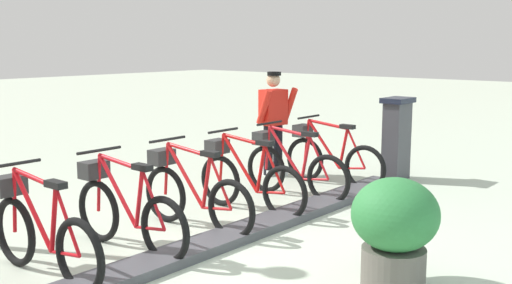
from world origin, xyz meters
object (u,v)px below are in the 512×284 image
at_px(bike_docked_5, 40,232).
at_px(bike_docked_1, 292,167).
at_px(worker_near_rack, 274,119).
at_px(bike_docked_2, 246,178).
at_px(bike_docked_0, 330,157).
at_px(payment_kiosk, 396,137).
at_px(planter_bush, 395,227).
at_px(bike_docked_4, 125,210).
at_px(bike_docked_3, 192,192).

bearing_deg(bike_docked_5, bike_docked_1, -90.00).
xyz_separation_m(bike_docked_5, worker_near_rack, (1.08, -4.75, 0.48)).
xyz_separation_m(bike_docked_1, bike_docked_2, (0.00, 0.95, 0.00)).
bearing_deg(bike_docked_0, bike_docked_1, 90.00).
bearing_deg(payment_kiosk, bike_docked_0, 60.07).
xyz_separation_m(bike_docked_5, planter_bush, (-2.55, -1.86, 0.11)).
relative_size(payment_kiosk, bike_docked_0, 0.74).
height_order(payment_kiosk, bike_docked_4, payment_kiosk).
distance_m(bike_docked_2, bike_docked_3, 0.95).
relative_size(bike_docked_2, bike_docked_5, 1.00).
distance_m(bike_docked_2, worker_near_rack, 2.24).
bearing_deg(bike_docked_5, worker_near_rack, -77.19).
bearing_deg(worker_near_rack, bike_docked_0, 179.43).
bearing_deg(bike_docked_2, bike_docked_0, -90.00).
distance_m(bike_docked_2, planter_bush, 2.74).
bearing_deg(bike_docked_5, bike_docked_4, -90.00).
height_order(bike_docked_3, bike_docked_5, same).
bearing_deg(bike_docked_2, planter_bush, 158.87).
bearing_deg(bike_docked_3, bike_docked_2, -90.00).
distance_m(bike_docked_1, bike_docked_5, 3.79).
distance_m(bike_docked_2, bike_docked_5, 2.84).
xyz_separation_m(payment_kiosk, worker_near_rack, (1.65, 0.98, 0.24)).
height_order(payment_kiosk, bike_docked_0, payment_kiosk).
bearing_deg(bike_docked_4, bike_docked_2, -90.00).
height_order(bike_docked_1, worker_near_rack, worker_near_rack).
distance_m(bike_docked_3, planter_bush, 2.55).
relative_size(bike_docked_5, worker_near_rack, 1.04).
bearing_deg(bike_docked_5, bike_docked_2, -90.00).
bearing_deg(bike_docked_5, bike_docked_3, -90.00).
relative_size(worker_near_rack, planter_bush, 1.71).
bearing_deg(bike_docked_3, bike_docked_5, 90.00).
bearing_deg(bike_docked_4, bike_docked_0, -90.00).
relative_size(bike_docked_3, bike_docked_5, 1.00).
xyz_separation_m(bike_docked_2, bike_docked_5, (0.00, 2.84, 0.00)).
distance_m(payment_kiosk, bike_docked_0, 1.17).
bearing_deg(bike_docked_4, worker_near_rack, -74.15).
relative_size(bike_docked_0, bike_docked_2, 1.00).
bearing_deg(bike_docked_3, payment_kiosk, -98.47).
xyz_separation_m(bike_docked_4, bike_docked_5, (0.00, 0.95, 0.00)).
height_order(bike_docked_4, worker_near_rack, worker_near_rack).
height_order(bike_docked_3, worker_near_rack, worker_near_rack).
distance_m(bike_docked_0, bike_docked_4, 3.79).
distance_m(bike_docked_0, bike_docked_3, 2.84).
relative_size(bike_docked_2, bike_docked_3, 1.00).
xyz_separation_m(bike_docked_1, bike_docked_3, (0.00, 1.90, 0.00)).
bearing_deg(bike_docked_4, planter_bush, -160.34).
xyz_separation_m(worker_near_rack, planter_bush, (-3.63, 2.89, -0.37)).
bearing_deg(bike_docked_5, bike_docked_0, -90.00).
distance_m(bike_docked_4, bike_docked_5, 0.95).
xyz_separation_m(bike_docked_1, planter_bush, (-2.55, 1.93, 0.11)).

